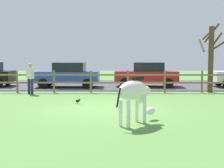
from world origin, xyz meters
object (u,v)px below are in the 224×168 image
visitor_near_fence (30,77)px  crow_on_grass (78,101)px  bare_tree (211,56)px  parked_car_red (147,74)px  parked_car_blue (68,75)px  zebra (135,93)px

visitor_near_fence → crow_on_grass: bearing=-48.0°
bare_tree → crow_on_grass: (-6.88, -4.14, -1.87)m
parked_car_red → parked_car_blue: bearing=-175.3°
bare_tree → visitor_near_fence: bearing=-174.6°
parked_car_blue → parked_car_red: bearing=4.7°
parked_car_red → parked_car_blue: size_ratio=1.02×
crow_on_grass → parked_car_blue: parked_car_blue is taller
zebra → crow_on_grass: (-2.15, 3.86, -0.80)m
crow_on_grass → parked_car_blue: (-1.40, 6.40, 0.72)m
zebra → bare_tree: bearing=59.4°
visitor_near_fence → zebra: bearing=-54.5°
crow_on_grass → parked_car_blue: 6.59m
bare_tree → parked_car_blue: size_ratio=0.95×
zebra → parked_car_blue: 10.86m
crow_on_grass → parked_car_blue: bearing=102.3°
crow_on_grass → parked_car_red: bearing=61.9°
parked_car_blue → crow_on_grass: bearing=-77.7°
parked_car_red → visitor_near_fence: size_ratio=2.51×
zebra → parked_car_red: bearing=82.0°
crow_on_grass → parked_car_red: size_ratio=0.05×
crow_on_grass → visitor_near_fence: 4.41m
bare_tree → zebra: bearing=-120.6°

